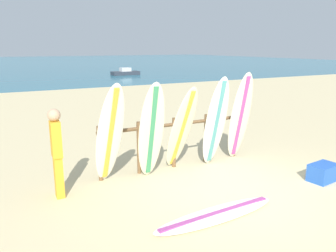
# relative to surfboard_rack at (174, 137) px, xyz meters

# --- Properties ---
(ground_plane) EXTENTS (120.00, 120.00, 0.00)m
(ground_plane) POSITION_rel_surfboard_rack_xyz_m (0.38, -1.98, -0.73)
(ground_plane) COLOR beige
(ocean_water) EXTENTS (120.00, 80.00, 0.01)m
(ocean_water) POSITION_rel_surfboard_rack_xyz_m (0.38, 56.02, -0.72)
(ocean_water) COLOR teal
(ocean_water) RESTS_ON ground
(surfboard_rack) EXTENTS (3.59, 0.09, 1.17)m
(surfboard_rack) POSITION_rel_surfboard_rack_xyz_m (0.00, 0.00, 0.00)
(surfboard_rack) COLOR brown
(surfboard_rack) RESTS_ON ground
(surfboard_leaning_far_left) EXTENTS (0.65, 0.91, 2.12)m
(surfboard_leaning_far_left) POSITION_rel_surfboard_rack_xyz_m (-1.64, -0.39, 0.33)
(surfboard_leaning_far_left) COLOR white
(surfboard_leaning_far_left) RESTS_ON ground
(surfboard_leaning_left) EXTENTS (0.56, 0.57, 2.09)m
(surfboard_leaning_left) POSITION_rel_surfboard_rack_xyz_m (-0.77, -0.44, 0.32)
(surfboard_leaning_left) COLOR beige
(surfboard_leaning_left) RESTS_ON ground
(surfboard_leaning_center_left) EXTENTS (0.62, 0.97, 1.96)m
(surfboard_leaning_center_left) POSITION_rel_surfboard_rack_xyz_m (-0.00, -0.34, 0.26)
(surfboard_leaning_center_left) COLOR beige
(surfboard_leaning_center_left) RESTS_ON ground
(surfboard_leaning_center) EXTENTS (0.61, 0.61, 2.12)m
(surfboard_leaning_center) POSITION_rel_surfboard_rack_xyz_m (0.85, -0.41, 0.33)
(surfboard_leaning_center) COLOR silver
(surfboard_leaning_center) RESTS_ON ground
(surfboard_leaning_center_right) EXTENTS (0.59, 0.68, 2.19)m
(surfboard_leaning_center_right) POSITION_rel_surfboard_rack_xyz_m (1.63, -0.31, 0.37)
(surfboard_leaning_center_right) COLOR beige
(surfboard_leaning_center_right) RESTS_ON ground
(surfboard_lying_on_sand) EXTENTS (2.41, 0.65, 0.08)m
(surfboard_lying_on_sand) POSITION_rel_surfboard_rack_xyz_m (-0.51, -2.40, -0.69)
(surfboard_lying_on_sand) COLOR white
(surfboard_lying_on_sand) RESTS_ON ground
(beachgoer_standing) EXTENTS (0.23, 0.27, 1.67)m
(beachgoer_standing) POSITION_rel_surfboard_rack_xyz_m (-2.66, -0.43, 0.20)
(beachgoer_standing) COLOR gold
(beachgoer_standing) RESTS_ON ground
(small_boat_offshore) EXTENTS (2.78, 1.21, 0.71)m
(small_boat_offshore) POSITION_rel_surfboard_rack_xyz_m (8.18, 24.97, -0.47)
(small_boat_offshore) COLOR #333842
(small_boat_offshore) RESTS_ON ocean_water
(cooler_box) EXTENTS (0.64, 0.47, 0.36)m
(cooler_box) POSITION_rel_surfboard_rack_xyz_m (2.35, -2.18, -0.55)
(cooler_box) COLOR blue
(cooler_box) RESTS_ON ground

